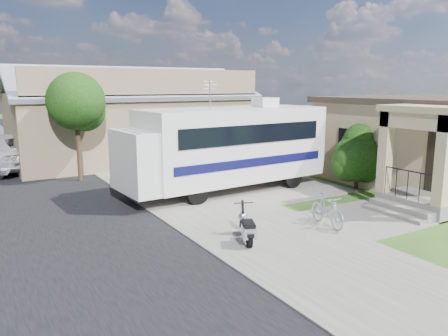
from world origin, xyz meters
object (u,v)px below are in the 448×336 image
shrub (358,155)px  pickup_truck (11,151)px  scooter (247,228)px  motorhome (227,145)px  garden_hose (381,207)px  bicycle (327,212)px

shrub → pickup_truck: 16.19m
pickup_truck → scooter: bearing=96.8°
motorhome → garden_hose: bearing=-60.8°
pickup_truck → garden_hose: (9.82, -14.07, -0.79)m
motorhome → bicycle: (0.18, -5.29, -1.32)m
scooter → pickup_truck: 15.10m
scooter → garden_hose: bearing=27.6°
motorhome → shrub: size_ratio=3.23×
garden_hose → scooter: bearing=-175.6°
scooter → garden_hose: size_ratio=3.82×
scooter → bicycle: size_ratio=0.88×
shrub → garden_hose: shrub is taller
bicycle → garden_hose: size_ratio=4.33×
scooter → garden_hose: (5.63, 0.44, -0.35)m
shrub → scooter: shrub is taller
motorhome → pickup_truck: bearing=121.9°
pickup_truck → bicycle: bearing=105.9°
motorhome → garden_hose: (3.12, -4.77, -1.71)m
bicycle → shrub: bearing=42.7°
scooter → garden_hose: scooter is taller
pickup_truck → garden_hose: pickup_truck is taller
garden_hose → bicycle: bearing=-170.0°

